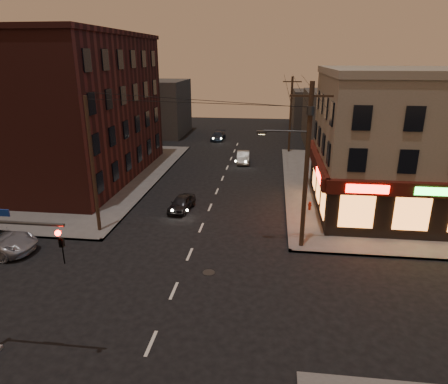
% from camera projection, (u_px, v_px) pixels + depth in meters
% --- Properties ---
extents(ground, '(120.00, 120.00, 0.00)m').
position_uv_depth(ground, '(174.00, 291.00, 20.54)').
color(ground, black).
rests_on(ground, ground).
extents(sidewalk_ne, '(24.00, 28.00, 0.15)m').
position_uv_depth(sidewalk_ne, '(417.00, 188.00, 36.27)').
color(sidewalk_ne, '#514F4C').
rests_on(sidewalk_ne, ground).
extents(sidewalk_nw, '(24.00, 28.00, 0.15)m').
position_uv_depth(sidewalk_nw, '(45.00, 174.00, 40.43)').
color(sidewalk_nw, '#514F4C').
rests_on(sidewalk_nw, ground).
extents(pizza_building, '(15.85, 12.85, 10.50)m').
position_uv_depth(pizza_building, '(424.00, 143.00, 29.57)').
color(pizza_building, gray).
rests_on(pizza_building, sidewalk_ne).
extents(brick_apartment, '(12.00, 20.00, 13.00)m').
position_uv_depth(brick_apartment, '(70.00, 109.00, 37.90)').
color(brick_apartment, '#411915').
rests_on(brick_apartment, sidewalk_nw).
extents(bg_building_ne_a, '(10.00, 12.00, 7.00)m').
position_uv_depth(bg_building_ne_a, '(343.00, 118.00, 53.46)').
color(bg_building_ne_a, '#3F3D3A').
rests_on(bg_building_ne_a, ground).
extents(bg_building_nw, '(9.00, 10.00, 8.00)m').
position_uv_depth(bg_building_nw, '(155.00, 108.00, 60.17)').
color(bg_building_nw, '#3F3D3A').
rests_on(bg_building_nw, ground).
extents(bg_building_ne_b, '(8.00, 8.00, 6.00)m').
position_uv_depth(bg_building_ne_b, '(317.00, 109.00, 67.00)').
color(bg_building_ne_b, '#3F3D3A').
rests_on(bg_building_ne_b, ground).
extents(utility_pole_main, '(4.20, 0.44, 10.00)m').
position_uv_depth(utility_pole_main, '(305.00, 159.00, 23.34)').
color(utility_pole_main, '#382619').
rests_on(utility_pole_main, sidewalk_ne).
extents(utility_pole_far, '(0.26, 0.26, 9.00)m').
position_uv_depth(utility_pole_far, '(291.00, 115.00, 48.29)').
color(utility_pole_far, '#382619').
rests_on(utility_pole_far, sidewalk_ne).
extents(utility_pole_west, '(0.24, 0.24, 9.00)m').
position_uv_depth(utility_pole_west, '(93.00, 166.00, 25.92)').
color(utility_pole_west, '#382619').
rests_on(utility_pole_west, sidewalk_nw).
extents(sedan_near, '(1.85, 3.62, 1.18)m').
position_uv_depth(sedan_near, '(182.00, 203.00, 31.03)').
color(sedan_near, black).
rests_on(sedan_near, ground).
extents(sedan_mid, '(1.63, 4.01, 1.29)m').
position_uv_depth(sedan_mid, '(243.00, 157.00, 44.82)').
color(sedan_mid, slate).
rests_on(sedan_mid, ground).
extents(sedan_far, '(1.93, 4.17, 1.18)m').
position_uv_depth(sedan_far, '(218.00, 136.00, 56.81)').
color(sedan_far, '#17202F').
rests_on(sedan_far, ground).
extents(fire_hydrant, '(0.31, 0.31, 0.68)m').
position_uv_depth(fire_hydrant, '(310.00, 205.00, 30.80)').
color(fire_hydrant, maroon).
rests_on(fire_hydrant, sidewalk_ne).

